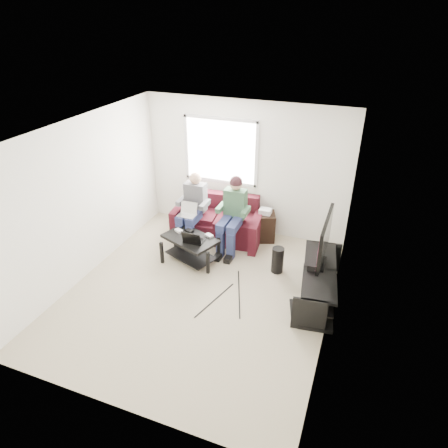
{
  "coord_description": "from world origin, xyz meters",
  "views": [
    {
      "loc": [
        2.17,
        -4.61,
        4.04
      ],
      "look_at": [
        0.19,
        0.6,
        0.98
      ],
      "focal_mm": 32.0,
      "sensor_mm": 36.0,
      "label": 1
    }
  ],
  "objects_px": {
    "subwoofer": "(278,260)",
    "end_table": "(265,226)",
    "coffee_table": "(190,244)",
    "tv": "(325,239)",
    "sofa": "(218,222)",
    "tv_stand": "(318,284)"
  },
  "relations": [
    {
      "from": "end_table",
      "to": "tv",
      "type": "bearing_deg",
      "value": -46.14
    },
    {
      "from": "coffee_table",
      "to": "subwoofer",
      "type": "relative_size",
      "value": 2.34
    },
    {
      "from": "tv_stand",
      "to": "subwoofer",
      "type": "relative_size",
      "value": 3.62
    },
    {
      "from": "sofa",
      "to": "end_table",
      "type": "height_order",
      "value": "sofa"
    },
    {
      "from": "tv",
      "to": "sofa",
      "type": "bearing_deg",
      "value": 152.83
    },
    {
      "from": "tv",
      "to": "end_table",
      "type": "height_order",
      "value": "tv"
    },
    {
      "from": "sofa",
      "to": "tv",
      "type": "distance_m",
      "value": 2.51
    },
    {
      "from": "sofa",
      "to": "coffee_table",
      "type": "bearing_deg",
      "value": -98.39
    },
    {
      "from": "tv_stand",
      "to": "tv",
      "type": "xyz_separation_m",
      "value": [
        -0.0,
        0.1,
        0.76
      ]
    },
    {
      "from": "coffee_table",
      "to": "subwoofer",
      "type": "distance_m",
      "value": 1.55
    },
    {
      "from": "tv",
      "to": "coffee_table",
      "type": "bearing_deg",
      "value": 176.79
    },
    {
      "from": "tv",
      "to": "end_table",
      "type": "bearing_deg",
      "value": 133.86
    },
    {
      "from": "tv",
      "to": "end_table",
      "type": "relative_size",
      "value": 1.67
    },
    {
      "from": "tv_stand",
      "to": "tv",
      "type": "height_order",
      "value": "tv"
    },
    {
      "from": "end_table",
      "to": "tv_stand",
      "type": "bearing_deg",
      "value": -48.18
    },
    {
      "from": "subwoofer",
      "to": "end_table",
      "type": "distance_m",
      "value": 1.09
    },
    {
      "from": "coffee_table",
      "to": "tv",
      "type": "height_order",
      "value": "tv"
    },
    {
      "from": "tv_stand",
      "to": "subwoofer",
      "type": "xyz_separation_m",
      "value": [
        -0.76,
        0.44,
        -0.01
      ]
    },
    {
      "from": "sofa",
      "to": "tv",
      "type": "relative_size",
      "value": 1.66
    },
    {
      "from": "end_table",
      "to": "coffee_table",
      "type": "bearing_deg",
      "value": -131.02
    },
    {
      "from": "tv_stand",
      "to": "end_table",
      "type": "relative_size",
      "value": 2.55
    },
    {
      "from": "tv_stand",
      "to": "tv",
      "type": "distance_m",
      "value": 0.76
    }
  ]
}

